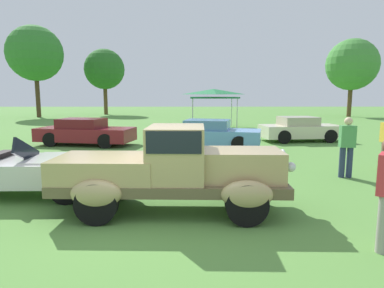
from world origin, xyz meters
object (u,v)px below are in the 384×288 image
at_px(feature_pickup_truck, 172,168).
at_px(canopy_tent_left_field, 214,93).
at_px(show_car_skyblue, 210,134).
at_px(show_car_burgundy, 85,132).
at_px(spectator_between_cars, 347,145).
at_px(neighbor_convertible, 22,169).
at_px(show_car_cream, 300,129).

distance_m(feature_pickup_truck, canopy_tent_left_field, 17.59).
bearing_deg(show_car_skyblue, show_car_burgundy, 171.92).
bearing_deg(spectator_between_cars, feature_pickup_truck, -149.99).
relative_size(feature_pickup_truck, show_car_skyblue, 1.01).
bearing_deg(show_car_burgundy, neighbor_convertible, -83.27).
xyz_separation_m(show_car_burgundy, canopy_tent_left_field, (6.52, 8.47, 1.82)).
relative_size(show_car_skyblue, show_car_cream, 1.11).
height_order(show_car_skyblue, spectator_between_cars, spectator_between_cars).
height_order(neighbor_convertible, show_car_burgundy, neighbor_convertible).
distance_m(neighbor_convertible, spectator_between_cars, 8.42).
relative_size(show_car_burgundy, show_car_cream, 1.13).
height_order(neighbor_convertible, spectator_between_cars, spectator_between_cars).
height_order(feature_pickup_truck, canopy_tent_left_field, canopy_tent_left_field).
height_order(feature_pickup_truck, show_car_cream, feature_pickup_truck).
xyz_separation_m(show_car_skyblue, spectator_between_cars, (3.46, -5.40, 0.31)).
relative_size(show_car_burgundy, show_car_skyblue, 1.02).
bearing_deg(show_car_skyblue, neighbor_convertible, -124.87).
distance_m(show_car_burgundy, spectator_between_cars, 11.10).
height_order(show_car_skyblue, show_car_cream, same).
relative_size(neighbor_convertible, show_car_burgundy, 1.00).
xyz_separation_m(neighbor_convertible, canopy_tent_left_field, (5.61, 16.19, 1.84)).
height_order(spectator_between_cars, canopy_tent_left_field, canopy_tent_left_field).
bearing_deg(show_car_skyblue, spectator_between_cars, -57.37).
bearing_deg(spectator_between_cars, show_car_cream, 81.21).
relative_size(show_car_skyblue, canopy_tent_left_field, 1.38).
bearing_deg(show_car_skyblue, feature_pickup_truck, -98.73).
height_order(show_car_burgundy, canopy_tent_left_field, canopy_tent_left_field).
bearing_deg(feature_pickup_truck, show_car_cream, 60.07).
distance_m(spectator_between_cars, canopy_tent_left_field, 15.00).
distance_m(neighbor_convertible, show_car_burgundy, 7.78).
bearing_deg(neighbor_convertible, spectator_between_cars, 10.34).
xyz_separation_m(neighbor_convertible, show_car_cream, (9.43, 8.97, 0.02)).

